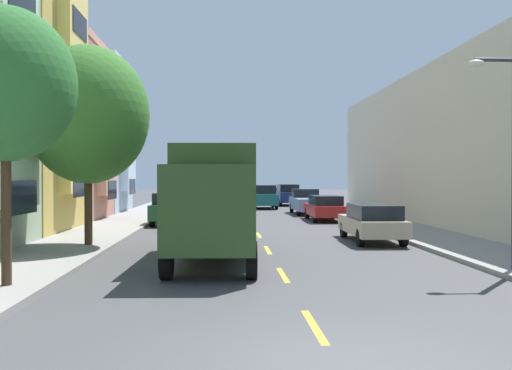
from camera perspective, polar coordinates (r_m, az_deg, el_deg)
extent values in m
plane|color=#424244|center=(37.52, -0.97, -3.13)|extent=(160.00, 160.00, 0.00)
cube|color=gray|center=(35.92, -12.25, -3.21)|extent=(3.20, 120.00, 0.14)
cube|color=gray|center=(36.52, 10.38, -3.14)|extent=(3.20, 120.00, 0.14)
cube|color=yellow|center=(9.86, 5.97, -14.19)|extent=(0.14, 2.20, 0.01)
cube|color=yellow|center=(14.70, 2.78, -9.20)|extent=(0.14, 2.20, 0.01)
cube|color=yellow|center=(19.62, 1.21, -6.68)|extent=(0.14, 2.20, 0.01)
cube|color=yellow|center=(24.58, 0.28, -5.17)|extent=(0.14, 2.20, 0.01)
cube|color=yellow|center=(29.55, -0.33, -4.17)|extent=(0.14, 2.20, 0.01)
cube|color=yellow|center=(34.53, -0.77, -3.46)|extent=(0.14, 2.20, 0.01)
cube|color=yellow|center=(39.51, -1.09, -2.93)|extent=(0.14, 2.20, 0.01)
cube|color=yellow|center=(44.50, -1.34, -2.51)|extent=(0.14, 2.20, 0.01)
cube|color=yellow|center=(49.49, -1.54, -2.18)|extent=(0.14, 2.20, 0.01)
cube|color=yellow|center=(54.48, -1.71, -1.91)|extent=(0.14, 2.20, 0.01)
cube|color=beige|center=(20.19, -23.57, 9.64)|extent=(0.55, 3.19, 8.21)
cube|color=#1E232D|center=(19.86, -22.71, -1.18)|extent=(0.04, 2.43, 1.10)
cube|color=#1E232D|center=(20.01, -22.75, 7.90)|extent=(0.04, 2.43, 1.10)
cube|color=#1E232D|center=(20.64, -22.80, 16.63)|extent=(0.04, 2.43, 1.10)
cube|color=#F9D572|center=(27.22, -18.19, 9.36)|extent=(0.55, 3.19, 9.58)
cube|color=#1E232D|center=(26.84, -17.54, 0.01)|extent=(0.04, 2.43, 1.10)
cube|color=#1E232D|center=(27.05, -17.57, 7.84)|extent=(0.04, 2.43, 1.10)
cube|color=#1E232D|center=(27.74, -17.60, 15.42)|extent=(0.04, 2.43, 1.10)
cube|color=#E19B83|center=(35.00, -15.92, 13.58)|extent=(0.60, 7.09, 0.44)
cube|color=#E19B83|center=(34.14, -15.03, 5.63)|extent=(0.55, 3.19, 7.88)
cube|color=#1E232D|center=(33.96, -14.52, -0.49)|extent=(0.04, 2.43, 1.10)
cube|color=#1E232D|center=(34.03, -14.54, 4.62)|extent=(0.04, 2.43, 1.10)
cube|color=#1E232D|center=(34.37, -14.55, 9.67)|extent=(0.04, 2.43, 1.10)
cube|color=#9EB7CC|center=(42.85, -21.64, 4.35)|extent=(12.52, 7.09, 10.53)
cube|color=#CAE7FE|center=(42.08, -13.71, 11.99)|extent=(0.60, 7.09, 0.44)
cube|color=#CAE7FE|center=(41.30, -12.97, 5.11)|extent=(0.55, 3.19, 8.22)
cube|color=#1E232D|center=(41.14, -12.55, -0.16)|extent=(0.04, 2.43, 1.10)
cube|color=#1E232D|center=(41.21, -12.56, 4.24)|extent=(0.04, 2.43, 1.10)
cube|color=#1E232D|center=(41.52, -12.57, 8.60)|extent=(0.04, 2.43, 1.10)
cylinder|color=#47331E|center=(13.62, -24.25, -2.71)|extent=(0.22, 0.22, 3.20)
ellipsoid|color=#2D6B2D|center=(13.75, -24.32, 9.42)|extent=(3.10, 3.10, 3.46)
cylinder|color=#47331E|center=(20.83, -16.82, -2.03)|extent=(0.28, 0.28, 2.81)
ellipsoid|color=#387028|center=(20.93, -16.86, 6.92)|extent=(4.36, 4.36, 4.96)
cylinder|color=#38383D|center=(16.14, 23.33, 11.71)|extent=(1.10, 0.10, 0.10)
ellipsoid|color=silver|center=(15.91, 21.68, 11.51)|extent=(0.44, 0.28, 0.20)
cube|color=#2D471E|center=(17.85, -4.03, -0.75)|extent=(2.60, 5.63, 2.83)
cube|color=#2D471E|center=(13.95, -4.83, -2.47)|extent=(2.37, 1.98, 2.20)
cube|color=black|center=(13.03, -5.08, -0.57)|extent=(2.02, 0.15, 0.97)
cube|color=black|center=(20.64, -3.66, -5.12)|extent=(2.40, 0.25, 0.24)
cylinder|color=black|center=(14.14, -9.17, -7.65)|extent=(0.32, 0.97, 0.96)
cylinder|color=black|center=(14.00, -0.46, -7.72)|extent=(0.32, 0.97, 0.96)
cylinder|color=black|center=(19.59, -6.91, -5.30)|extent=(0.32, 0.97, 0.96)
cylinder|color=black|center=(19.50, -0.67, -5.32)|extent=(0.32, 0.97, 0.96)
cylinder|color=black|center=(18.51, -7.25, -5.65)|extent=(0.32, 0.97, 0.96)
cylinder|color=black|center=(18.41, -0.64, -5.68)|extent=(0.32, 0.97, 0.96)
cube|color=orange|center=(57.88, 2.59, -1.12)|extent=(1.76, 4.01, 0.62)
cube|color=black|center=(57.39, 2.64, -0.56)|extent=(1.54, 1.69, 0.55)
cylinder|color=black|center=(59.33, 3.17, -1.38)|extent=(0.22, 0.66, 0.66)
cylinder|color=black|center=(59.17, 1.71, -1.38)|extent=(0.22, 0.66, 0.66)
cylinder|color=black|center=(56.63, 3.50, -1.48)|extent=(0.22, 0.66, 0.66)
cylinder|color=black|center=(56.46, 1.97, -1.49)|extent=(0.22, 0.66, 0.66)
cube|color=tan|center=(22.63, 11.76, -4.09)|extent=(1.93, 4.74, 0.62)
cube|color=black|center=(22.22, 11.99, -2.66)|extent=(1.67, 2.86, 0.55)
cylinder|color=black|center=(24.39, 12.69, -4.47)|extent=(0.24, 0.66, 0.66)
cylinder|color=black|center=(24.04, 8.99, -4.54)|extent=(0.24, 0.66, 0.66)
cylinder|color=black|center=(21.33, 14.88, -5.23)|extent=(0.24, 0.66, 0.66)
cylinder|color=black|center=(20.92, 10.66, -5.33)|extent=(0.24, 0.66, 0.66)
cube|color=#AD1E1E|center=(33.13, 7.02, -2.54)|extent=(1.87, 4.72, 0.62)
cube|color=black|center=(32.73, 7.14, -1.56)|extent=(1.63, 2.84, 0.55)
cylinder|color=black|center=(34.86, 7.87, -2.89)|extent=(0.23, 0.66, 0.66)
cylinder|color=black|center=(34.60, 5.27, -2.91)|extent=(0.23, 0.66, 0.66)
cylinder|color=black|center=(31.73, 8.94, -3.25)|extent=(0.23, 0.66, 0.66)
cylinder|color=black|center=(31.45, 6.08, -3.28)|extent=(0.23, 0.66, 0.66)
cube|color=#7A9EC6|center=(38.82, 5.32, -1.92)|extent=(2.02, 5.31, 0.80)
cube|color=black|center=(39.95, 5.06, -0.84)|extent=(1.77, 1.60, 0.60)
cylinder|color=black|center=(40.76, 6.16, -2.36)|extent=(0.22, 0.66, 0.66)
cylinder|color=black|center=(40.50, 3.68, -2.38)|extent=(0.22, 0.66, 0.66)
cylinder|color=black|center=(37.22, 7.10, -2.66)|extent=(0.22, 0.66, 0.66)
cylinder|color=black|center=(36.93, 4.38, -2.68)|extent=(0.22, 0.66, 0.66)
cube|color=maroon|center=(46.55, -6.66, -1.48)|extent=(2.02, 5.31, 0.80)
cube|color=black|center=(45.36, -6.76, -0.65)|extent=(1.77, 1.60, 0.60)
cylinder|color=black|center=(44.83, -7.94, -2.08)|extent=(0.22, 0.66, 0.66)
cylinder|color=black|center=(44.72, -5.67, -2.08)|extent=(0.22, 0.66, 0.66)
cylinder|color=black|center=(48.42, -7.58, -1.87)|extent=(0.22, 0.66, 0.66)
cylinder|color=black|center=(48.32, -5.48, -1.87)|extent=(0.22, 0.66, 0.66)
cube|color=#194C28|center=(30.97, -8.49, -2.61)|extent=(2.12, 5.34, 0.80)
cube|color=black|center=(29.78, -8.74, -1.39)|extent=(1.80, 1.63, 0.60)
cylinder|color=black|center=(29.33, -10.61, -3.58)|extent=(0.23, 0.66, 0.66)
cylinder|color=black|center=(29.12, -7.14, -3.61)|extent=(0.23, 0.66, 0.66)
cylinder|color=black|center=(32.89, -9.68, -3.11)|extent=(0.23, 0.66, 0.66)
cylinder|color=black|center=(32.70, -6.58, -3.13)|extent=(0.23, 0.66, 0.66)
cube|color=black|center=(52.79, -6.45, -1.32)|extent=(1.86, 4.52, 0.60)
cube|color=black|center=(52.99, -6.44, -0.72)|extent=(1.61, 2.18, 0.50)
cylinder|color=black|center=(51.33, -7.45, -1.72)|extent=(0.23, 0.66, 0.66)
cylinder|color=black|center=(51.22, -5.69, -1.72)|extent=(0.23, 0.66, 0.66)
cylinder|color=black|center=(54.38, -7.18, -1.58)|extent=(0.23, 0.66, 0.66)
cylinder|color=black|center=(54.28, -5.51, -1.58)|extent=(0.23, 0.66, 0.66)
cube|color=navy|center=(51.01, 3.28, -1.22)|extent=(2.04, 4.84, 0.90)
cube|color=black|center=(50.99, 3.28, -0.32)|extent=(1.77, 2.82, 0.70)
cylinder|color=black|center=(52.77, 3.97, -1.65)|extent=(0.23, 0.66, 0.66)
cylinder|color=black|center=(52.54, 2.10, -1.65)|extent=(0.23, 0.66, 0.66)
cylinder|color=black|center=(49.54, 4.52, -1.80)|extent=(0.23, 0.66, 0.66)
cylinder|color=black|center=(49.30, 2.53, -1.81)|extent=(0.23, 0.66, 0.66)
cube|color=#B2B5BA|center=(40.10, -7.30, -1.97)|extent=(1.84, 4.71, 0.62)
cube|color=black|center=(40.45, -7.27, -1.11)|extent=(1.61, 2.83, 0.55)
cylinder|color=black|center=(38.59, -8.64, -2.54)|extent=(0.22, 0.66, 0.66)
cylinder|color=black|center=(38.48, -6.27, -2.54)|extent=(0.22, 0.66, 0.66)
cylinder|color=black|center=(41.77, -8.25, -2.29)|extent=(0.22, 0.66, 0.66)
cylinder|color=black|center=(41.67, -6.06, -2.29)|extent=(0.22, 0.66, 0.66)
cube|color=#195B60|center=(45.83, 0.85, -1.45)|extent=(1.95, 4.80, 0.90)
cube|color=black|center=(45.81, 0.85, -0.45)|extent=(1.72, 2.78, 0.70)
cylinder|color=black|center=(47.54, 1.75, -1.91)|extent=(0.22, 0.66, 0.66)
cylinder|color=black|center=(47.42, -0.34, -1.92)|extent=(0.22, 0.66, 0.66)
cylinder|color=black|center=(44.30, 2.12, -2.10)|extent=(0.22, 0.66, 0.66)
cylinder|color=black|center=(44.17, -0.11, -2.11)|extent=(0.22, 0.66, 0.66)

